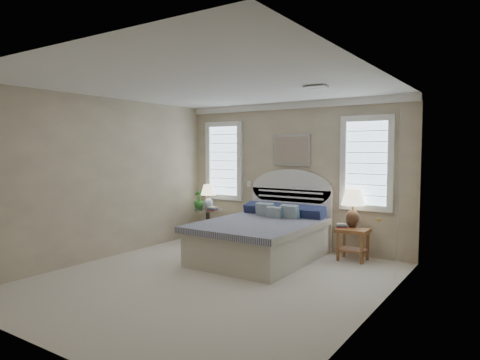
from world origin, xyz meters
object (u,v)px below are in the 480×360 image
(side_table_left, at_px, (208,222))
(lamp_right, at_px, (353,204))
(bed, at_px, (264,236))
(lamp_left, at_px, (208,194))
(nightstand_right, at_px, (353,237))
(floor_pot, at_px, (206,232))

(side_table_left, xyz_separation_m, lamp_right, (2.89, 0.24, 0.54))
(bed, distance_m, side_table_left, 1.75)
(lamp_left, distance_m, lamp_right, 2.92)
(nightstand_right, bearing_deg, bed, -151.97)
(nightstand_right, height_order, floor_pot, nightstand_right)
(nightstand_right, relative_size, lamp_left, 1.05)
(bed, bearing_deg, floor_pot, 160.88)
(bed, bearing_deg, lamp_left, 158.95)
(side_table_left, relative_size, nightstand_right, 1.19)
(nightstand_right, relative_size, lamp_right, 0.82)
(lamp_left, xyz_separation_m, lamp_right, (2.91, 0.19, -0.01))
(bed, relative_size, side_table_left, 3.61)
(floor_pot, bearing_deg, lamp_left, 51.18)
(side_table_left, distance_m, lamp_left, 0.55)
(lamp_left, bearing_deg, lamp_right, 3.70)
(side_table_left, distance_m, floor_pot, 0.22)
(floor_pot, bearing_deg, lamp_right, 4.61)
(bed, xyz_separation_m, nightstand_right, (1.30, 0.69, 0.00))
(bed, distance_m, lamp_left, 1.87)
(bed, height_order, nightstand_right, bed)
(nightstand_right, xyz_separation_m, lamp_right, (-0.06, 0.14, 0.54))
(bed, relative_size, lamp_left, 4.52)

